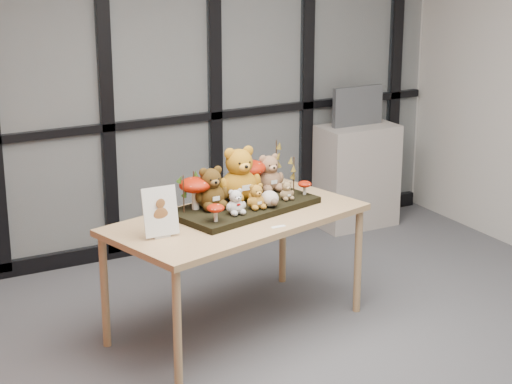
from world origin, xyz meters
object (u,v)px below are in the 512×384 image
bear_tan_back (269,171)px  mushroom_front_left (216,212)px  display_table (236,226)px  bear_beige_small (286,189)px  mushroom_back_left (195,192)px  mushroom_back_right (249,175)px  bear_white_bow (235,200)px  diorama_tray (244,207)px  mushroom_front_right (305,187)px  bear_pooh_yellow (239,171)px  bear_brown_medium (211,185)px  cabinet (357,176)px  bear_small_yellow (256,195)px  sign_holder (161,214)px  monitor (358,106)px  plush_cream_hedgehog (270,198)px

bear_tan_back → mushroom_front_left: 0.73m
display_table → bear_beige_small: bear_beige_small is taller
display_table → bear_tan_back: (0.39, 0.28, 0.24)m
mushroom_back_left → mushroom_back_right: size_ratio=0.90×
bear_white_bow → diorama_tray: bearing=33.1°
mushroom_front_left → mushroom_front_right: size_ratio=1.19×
bear_pooh_yellow → mushroom_front_right: (0.43, -0.11, -0.14)m
mushroom_front_left → diorama_tray: bearing=36.1°
bear_brown_medium → cabinet: size_ratio=0.34×
mushroom_back_left → bear_small_yellow: bearing=-26.4°
bear_small_yellow → sign_holder: size_ratio=0.59×
bear_small_yellow → mushroom_back_left: bearing=139.0°
diorama_tray → bear_pooh_yellow: size_ratio=2.42×
mushroom_back_right → mushroom_front_left: bearing=-137.3°
bear_beige_small → mushroom_back_left: mushroom_back_left is taller
display_table → bear_tan_back: 0.54m
bear_small_yellow → monitor: (1.72, 1.40, 0.15)m
cabinet → mushroom_back_left: bearing=-149.6°
mushroom_back_right → mushroom_front_right: 0.38m
bear_beige_small → mushroom_front_right: bearing=-1.2°
bear_beige_small → sign_holder: sign_holder is taller
display_table → mushroom_back_right: mushroom_back_right is taller
mushroom_front_left → bear_white_bow: bearing=22.9°
diorama_tray → bear_tan_back: bearing=18.6°
mushroom_front_left → cabinet: 2.57m
bear_tan_back → mushroom_back_left: (-0.61, -0.14, -0.02)m
display_table → sign_holder: 0.61m
bear_brown_medium → bear_beige_small: bearing=-23.4°
diorama_tray → sign_holder: sign_holder is taller
bear_brown_medium → bear_white_bow: bearing=-81.1°
mushroom_back_left → monitor: monitor is taller
display_table → bear_brown_medium: size_ratio=6.09×
bear_white_bow → monitor: size_ratio=0.38×
bear_small_yellow → plush_cream_hedgehog: (0.10, -0.00, -0.03)m
mushroom_back_left → mushroom_front_right: size_ratio=2.22×
bear_tan_back → mushroom_front_left: bear_tan_back is taller
mushroom_front_right → mushroom_front_left: bearing=-164.0°
bear_tan_back → bear_small_yellow: bearing=-145.2°
display_table → bear_brown_medium: bear_brown_medium is taller
bear_pooh_yellow → bear_white_bow: size_ratio=2.21×
diorama_tray → bear_white_bow: bearing=-146.9°
display_table → bear_small_yellow: (0.13, -0.03, 0.20)m
display_table → bear_small_yellow: 0.23m
bear_pooh_yellow → bear_white_bow: bear_pooh_yellow is taller
mushroom_back_left → bear_pooh_yellow: bearing=7.7°
mushroom_back_right → mushroom_back_left: bearing=-163.8°
bear_small_yellow → mushroom_back_right: (0.11, 0.30, 0.04)m
mushroom_front_right → diorama_tray: bearing=178.8°
monitor → mushroom_front_left: bearing=-143.7°
bear_brown_medium → plush_cream_hedgehog: (0.34, -0.15, -0.09)m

